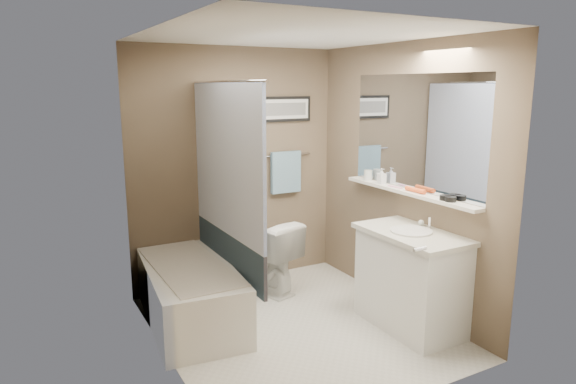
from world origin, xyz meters
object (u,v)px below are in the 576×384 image
toilet (266,256)px  hair_brush_front (415,190)px  vanity (411,282)px  soap_bottle (382,176)px  bathtub (190,293)px  candle_bowl_near (451,199)px  candle_bowl_far (445,198)px  glass_jar (368,175)px

toilet → hair_brush_front: 1.61m
vanity → soap_bottle: (0.19, 0.65, 0.79)m
hair_brush_front → soap_bottle: soap_bottle is taller
soap_bottle → vanity: bearing=-105.8°
bathtub → candle_bowl_near: size_ratio=16.67×
vanity → candle_bowl_near: candle_bowl_near is taller
candle_bowl_far → glass_jar: (0.00, 1.01, 0.03)m
candle_bowl_near → candle_bowl_far: bearing=90.0°
toilet → candle_bowl_far: 1.86m
bathtub → candle_bowl_near: bearing=-28.6°
candle_bowl_far → bathtub: bearing=147.0°
toilet → glass_jar: (0.91, -0.42, 0.80)m
vanity → candle_bowl_far: candle_bowl_far is taller
toilet → hair_brush_front: bearing=114.5°
toilet → vanity: size_ratio=0.81×
bathtub → glass_jar: size_ratio=15.00×
candle_bowl_far → soap_bottle: soap_bottle is taller
hair_brush_front → soap_bottle: bearing=90.0°
candle_bowl_near → glass_jar: (0.00, 1.07, 0.03)m
candle_bowl_far → hair_brush_front: (0.00, 0.34, 0.00)m
candle_bowl_near → soap_bottle: soap_bottle is taller
toilet → vanity: bearing=104.1°
toilet → candle_bowl_far: bearing=107.0°
glass_jar → soap_bottle: 0.21m
candle_bowl_far → hair_brush_front: bearing=90.0°
candle_bowl_far → soap_bottle: 0.80m
bathtub → candle_bowl_far: candle_bowl_far is taller
glass_jar → soap_bottle: size_ratio=0.68×
toilet → candle_bowl_far: (0.91, -1.43, 0.77)m
glass_jar → candle_bowl_near: bearing=-90.0°
hair_brush_front → glass_jar: glass_jar is taller
candle_bowl_near → vanity: bearing=132.0°
bathtub → toilet: bearing=22.7°
candle_bowl_near → hair_brush_front: size_ratio=0.41×
bathtub → hair_brush_front: bearing=-18.9°
toilet → glass_jar: size_ratio=7.33×
toilet → bathtub: bearing=1.7°
bathtub → hair_brush_front: size_ratio=6.82×
glass_jar → soap_bottle: soap_bottle is taller
candle_bowl_near → candle_bowl_far: (0.00, 0.06, 0.00)m
toilet → hair_brush_front: (0.91, -1.09, 0.77)m
hair_brush_front → soap_bottle: size_ratio=1.51×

